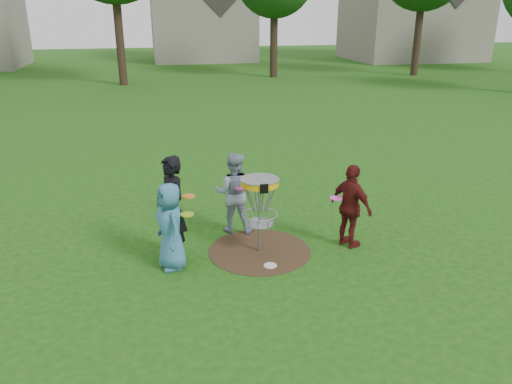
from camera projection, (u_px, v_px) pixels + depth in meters
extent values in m
plane|color=#19470F|center=(260.00, 251.00, 8.76)|extent=(100.00, 100.00, 0.00)
cylinder|color=#47331E|center=(260.00, 251.00, 8.76)|extent=(1.80, 1.80, 0.01)
imported|color=teal|center=(170.00, 226.00, 7.99)|extent=(0.64, 0.81, 1.46)
imported|color=black|center=(172.00, 209.00, 8.25)|extent=(0.64, 0.77, 1.79)
imported|color=#808EA5|center=(234.00, 193.00, 9.32)|extent=(0.89, 0.78, 1.55)
imported|color=#551513|center=(351.00, 207.00, 8.71)|extent=(0.72, 0.96, 1.51)
cylinder|color=silver|center=(270.00, 266.00, 8.25)|extent=(0.22, 0.22, 0.02)
cylinder|color=#9EA0A5|center=(260.00, 215.00, 8.52)|extent=(0.05, 0.05, 1.38)
cylinder|color=#E5A80C|center=(260.00, 182.00, 8.32)|extent=(0.64, 0.64, 0.10)
cylinder|color=#9EA0A5|center=(260.00, 179.00, 8.30)|extent=(0.66, 0.66, 0.01)
cube|color=black|center=(264.00, 189.00, 8.02)|extent=(0.14, 0.02, 0.16)
torus|color=#9EA0A5|center=(260.00, 214.00, 8.52)|extent=(0.62, 0.62, 0.02)
torus|color=#9EA0A5|center=(260.00, 223.00, 8.58)|extent=(0.50, 0.50, 0.02)
cylinder|color=#9EA0A5|center=(260.00, 223.00, 8.58)|extent=(0.44, 0.44, 0.01)
cylinder|color=#9ECF17|center=(187.00, 214.00, 8.02)|extent=(0.22, 0.22, 0.02)
cylinder|color=orange|center=(189.00, 196.00, 8.22)|extent=(0.22, 0.22, 0.02)
cylinder|color=#D73890|center=(241.00, 188.00, 9.03)|extent=(0.22, 0.22, 0.02)
cylinder|color=#F23FBD|center=(336.00, 198.00, 8.61)|extent=(0.22, 0.22, 0.02)
cylinder|color=#38281C|center=(120.00, 42.00, 27.09)|extent=(0.46, 0.46, 4.62)
cylinder|color=#38281C|center=(274.00, 45.00, 30.39)|extent=(0.46, 0.46, 3.78)
cylinder|color=#38281C|center=(417.00, 41.00, 31.18)|extent=(0.46, 0.46, 4.20)
cube|color=gray|center=(202.00, 28.00, 40.59)|extent=(8.00, 7.00, 5.00)
cube|color=gray|center=(412.00, 22.00, 41.03)|extent=(10.00, 8.00, 6.00)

